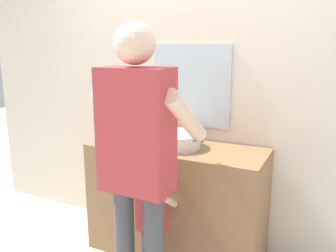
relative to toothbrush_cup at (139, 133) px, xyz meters
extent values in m
cube|color=beige|center=(0.36, 0.27, 0.40)|extent=(4.40, 0.08, 2.70)
cube|color=silver|center=(0.36, 0.22, 0.38)|extent=(0.66, 0.02, 0.65)
cube|color=olive|center=(0.36, -0.05, -0.50)|extent=(1.36, 0.54, 0.89)
cylinder|color=silver|center=(0.36, -0.07, 0.00)|extent=(0.38, 0.38, 0.11)
cylinder|color=beige|center=(0.36, -0.07, 0.01)|extent=(0.31, 0.31, 0.09)
cylinder|color=#B7BABF|center=(0.36, 0.17, 0.04)|extent=(0.03, 0.03, 0.18)
cylinder|color=#B7BABF|center=(0.36, 0.11, 0.12)|extent=(0.02, 0.12, 0.02)
cylinder|color=#B7BABF|center=(0.29, 0.17, -0.03)|extent=(0.04, 0.04, 0.05)
cylinder|color=#B7BABF|center=(0.43, 0.17, -0.03)|extent=(0.04, 0.04, 0.05)
cylinder|color=#4C8EB2|center=(0.00, 0.00, -0.01)|extent=(0.07, 0.07, 0.09)
cylinder|color=blue|center=(0.01, -0.01, 0.05)|extent=(0.02, 0.02, 0.17)
cube|color=white|center=(0.01, -0.01, 0.14)|extent=(0.01, 0.02, 0.02)
cylinder|color=#E5387F|center=(0.00, -0.01, 0.05)|extent=(0.03, 0.01, 0.17)
cube|color=white|center=(0.00, -0.01, 0.14)|extent=(0.01, 0.02, 0.02)
cube|color=#B7383D|center=(0.36, -0.46, -0.39)|extent=(0.20, 0.11, 0.34)
sphere|color=beige|center=(0.36, -0.46, -0.15)|extent=(0.11, 0.11, 0.11)
cylinder|color=beige|center=(0.25, -0.37, -0.36)|extent=(0.05, 0.24, 0.19)
cylinder|color=beige|center=(0.47, -0.37, -0.36)|extent=(0.05, 0.24, 0.19)
cylinder|color=#47474C|center=(0.32, -0.75, -0.54)|extent=(0.13, 0.13, 0.82)
cube|color=#B7383D|center=(0.43, -0.75, 0.23)|extent=(0.41, 0.23, 0.71)
sphere|color=beige|center=(0.43, -0.75, 0.72)|extent=(0.23, 0.23, 0.23)
cylinder|color=beige|center=(0.20, -0.56, 0.29)|extent=(0.10, 0.50, 0.39)
cylinder|color=beige|center=(0.65, -0.56, 0.29)|extent=(0.10, 0.50, 0.39)
cylinder|color=blue|center=(0.65, -0.37, 0.11)|extent=(0.01, 0.14, 0.03)
cube|color=white|center=(0.65, -0.30, 0.12)|extent=(0.01, 0.02, 0.02)
camera|label=1|loc=(1.45, -2.42, 0.71)|focal=37.92mm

